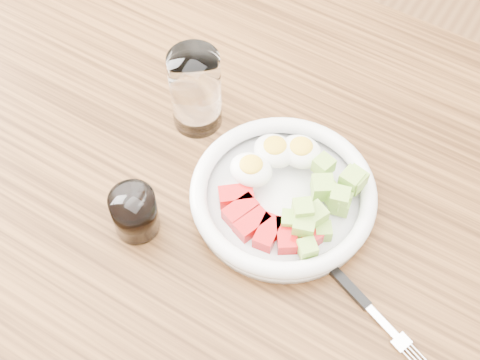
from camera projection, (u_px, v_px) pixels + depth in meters
name	position (u px, v px, depth m)	size (l,w,h in m)	color
dining_table	(242.00, 236.00, 0.99)	(1.50, 0.90, 0.77)	brown
bowl	(284.00, 193.00, 0.89)	(0.25, 0.25, 0.06)	white
fork	(357.00, 295.00, 0.83)	(0.18, 0.08, 0.01)	black
water_glass	(196.00, 91.00, 0.93)	(0.07, 0.07, 0.13)	white
coffee_glass	(135.00, 213.00, 0.86)	(0.06, 0.06, 0.07)	white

